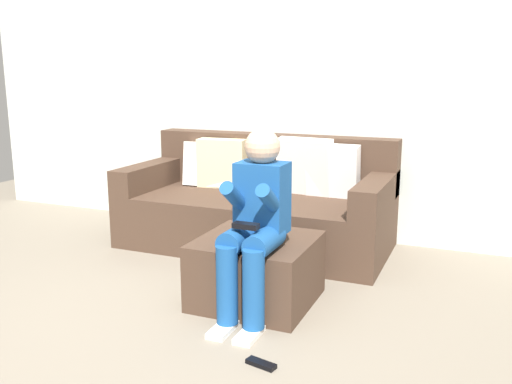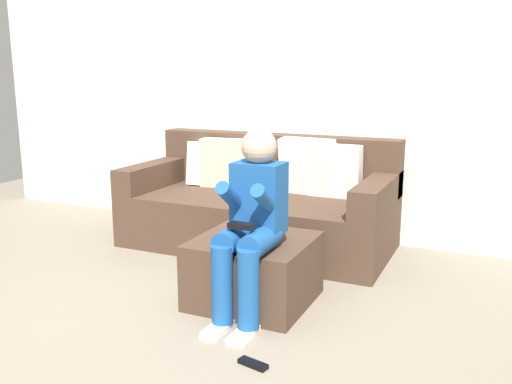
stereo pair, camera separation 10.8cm
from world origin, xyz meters
name	(u,v)px [view 1 (the left image)]	position (x,y,z in m)	size (l,w,h in m)	color
ground_plane	(122,355)	(0.00, 0.00, 0.00)	(8.11, 8.11, 0.00)	slate
wall_back	(288,88)	(0.00, 2.41, 1.23)	(6.24, 0.10, 2.47)	silver
couch_sectional	(259,205)	(-0.07, 1.95, 0.32)	(2.08, 0.98, 0.86)	#473326
ottoman	(257,270)	(0.36, 0.87, 0.20)	(0.67, 0.65, 0.40)	#473326
person_seated	(255,220)	(0.43, 0.67, 0.57)	(0.29, 0.58, 1.06)	#194C8C
remote_near_ottoman	(261,364)	(0.67, 0.17, 0.01)	(0.15, 0.05, 0.02)	black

